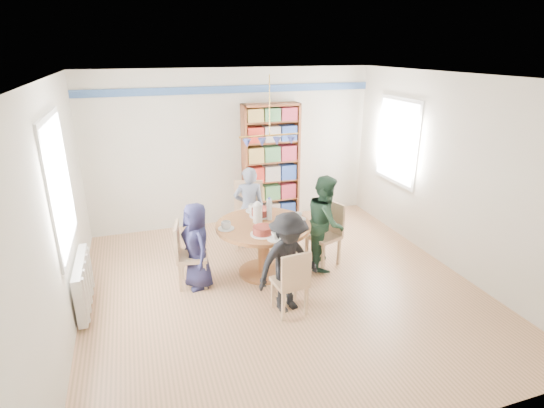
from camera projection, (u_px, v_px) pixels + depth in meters
name	position (u px, v px, depth m)	size (l,w,h in m)	color
ground	(281.00, 288.00, 5.64)	(5.00, 5.00, 0.00)	tan
room_shell	(243.00, 154.00, 5.77)	(5.00, 5.00, 5.00)	white
radiator	(83.00, 283.00, 5.08)	(0.12, 1.00, 0.60)	silver
dining_table	(263.00, 237.00, 5.83)	(1.30, 1.30, 0.75)	brown
chair_left	(186.00, 252.00, 5.55)	(0.46, 0.46, 0.89)	tan
chair_right	(327.00, 230.00, 6.15)	(0.53, 0.53, 0.93)	tan
chair_far	(248.00, 211.00, 6.74)	(0.57, 0.57, 1.03)	tan
chair_near	(292.00, 280.00, 4.93)	(0.40, 0.40, 0.84)	tan
person_left	(197.00, 246.00, 5.51)	(0.57, 0.37, 1.17)	#191937
person_right	(325.00, 222.00, 6.01)	(0.66, 0.51, 1.36)	#183021
person_far	(249.00, 208.00, 6.61)	(0.48, 0.31, 1.31)	gray
person_near	(288.00, 263.00, 4.98)	(0.81, 0.47, 1.26)	black
bookshelf	(271.00, 165.00, 7.55)	(1.01, 0.30, 2.11)	brown
tableware	(261.00, 219.00, 5.75)	(1.24, 1.24, 0.33)	white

